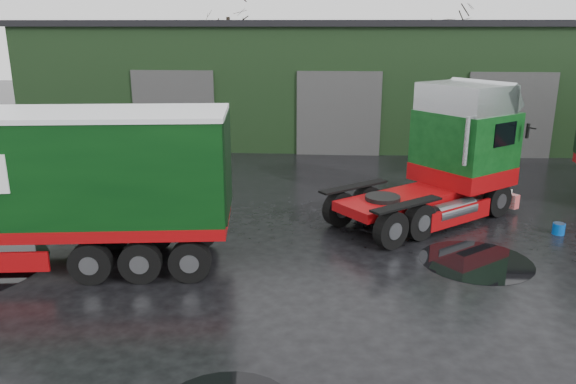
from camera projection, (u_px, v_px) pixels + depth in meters
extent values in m
plane|color=black|center=(266.00, 276.00, 14.14)|extent=(100.00, 100.00, 0.00)
cube|color=black|center=(337.00, 81.00, 32.27)|extent=(32.00, 12.00, 6.00)
cube|color=black|center=(339.00, 24.00, 31.37)|extent=(32.40, 12.40, 0.30)
cylinder|color=#0742A0|center=(559.00, 229.00, 16.92)|extent=(0.40, 0.40, 0.34)
cylinder|color=black|center=(476.00, 261.00, 15.01)|extent=(2.99, 2.99, 0.01)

